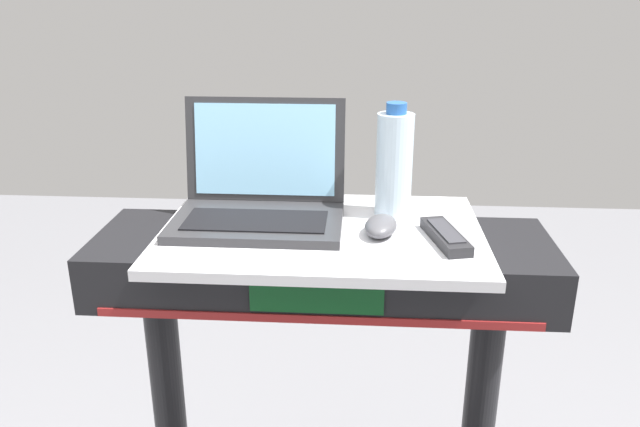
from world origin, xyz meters
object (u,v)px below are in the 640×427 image
at_px(laptop, 260,197).
at_px(water_bottle, 394,163).
at_px(computer_mouse, 381,226).
at_px(tv_remote, 446,236).

height_order(laptop, water_bottle, same).
height_order(computer_mouse, tv_remote, computer_mouse).
height_order(water_bottle, tv_remote, water_bottle).
xyz_separation_m(laptop, tv_remote, (0.36, -0.09, -0.04)).
xyz_separation_m(computer_mouse, water_bottle, (0.03, 0.11, 0.09)).
bearing_deg(water_bottle, computer_mouse, -102.95).
bearing_deg(computer_mouse, water_bottle, 88.03).
bearing_deg(laptop, computer_mouse, -11.03).
relative_size(laptop, tv_remote, 1.99).
xyz_separation_m(computer_mouse, tv_remote, (0.12, -0.03, -0.01)).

